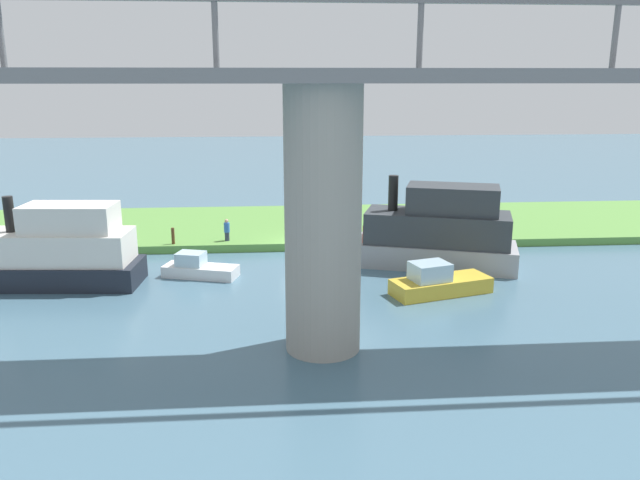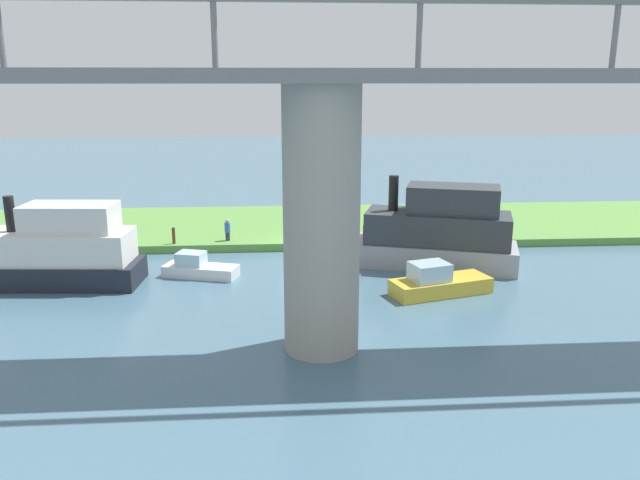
{
  "view_description": "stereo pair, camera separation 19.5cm",
  "coord_description": "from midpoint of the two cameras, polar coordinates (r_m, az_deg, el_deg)",
  "views": [
    {
      "loc": [
        1.68,
        37.57,
        10.44
      ],
      "look_at": [
        -0.83,
        5.0,
        2.0
      ],
      "focal_mm": 35.24,
      "sensor_mm": 36.0,
      "label": 1
    },
    {
      "loc": [
        1.49,
        37.58,
        10.44
      ],
      "look_at": [
        -0.83,
        5.0,
        2.0
      ],
      "focal_mm": 35.24,
      "sensor_mm": 36.0,
      "label": 2
    }
  ],
  "objects": [
    {
      "name": "grassy_bank",
      "position": [
        44.78,
        -2.26,
        1.32
      ],
      "size": [
        80.0,
        12.0,
        0.5
      ],
      "primitive_type": "cube",
      "color": "#5B9342",
      "rests_on": "ground"
    },
    {
      "name": "houseboat_blue",
      "position": [
        36.26,
        10.1,
        0.62
      ],
      "size": [
        10.54,
        6.22,
        5.11
      ],
      "color": "#99999E",
      "rests_on": "ground"
    },
    {
      "name": "skiff_small",
      "position": [
        31.77,
        10.51,
        -3.81
      ],
      "size": [
        5.31,
        3.14,
        1.67
      ],
      "color": "gold",
      "rests_on": "ground"
    },
    {
      "name": "mooring_post",
      "position": [
        39.76,
        -13.34,
        0.37
      ],
      "size": [
        0.2,
        0.2,
        1.02
      ],
      "primitive_type": "cylinder",
      "color": "brown",
      "rests_on": "grassy_bank"
    },
    {
      "name": "bridge_pylon",
      "position": [
        23.81,
        0.05,
        1.61
      ],
      "size": [
        2.93,
        2.93,
        10.27
      ],
      "primitive_type": "cylinder",
      "color": "#9E998E",
      "rests_on": "ground"
    },
    {
      "name": "motorboat_red",
      "position": [
        34.63,
        -11.15,
        -2.52
      ],
      "size": [
        4.23,
        2.48,
        1.33
      ],
      "color": "white",
      "rests_on": "ground"
    },
    {
      "name": "ground_plane",
      "position": [
        39.03,
        -1.92,
        -1.04
      ],
      "size": [
        160.0,
        160.0,
        0.0
      ],
      "primitive_type": "plane",
      "color": "#476B7F"
    },
    {
      "name": "bridge_span",
      "position": [
        23.23,
        0.04,
        15.29
      ],
      "size": [
        55.27,
        4.3,
        3.25
      ],
      "color": "slate",
      "rests_on": "bridge_pylon"
    },
    {
      "name": "motorboat_white",
      "position": [
        35.12,
        -23.01,
        -1.06
      ],
      "size": [
        9.33,
        3.72,
        4.67
      ],
      "color": "#1E232D",
      "rests_on": "ground"
    },
    {
      "name": "person_on_bank",
      "position": [
        39.88,
        -8.59,
        0.93
      ],
      "size": [
        0.48,
        0.48,
        1.39
      ],
      "color": "#2D334C",
      "rests_on": "grassy_bank"
    }
  ]
}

